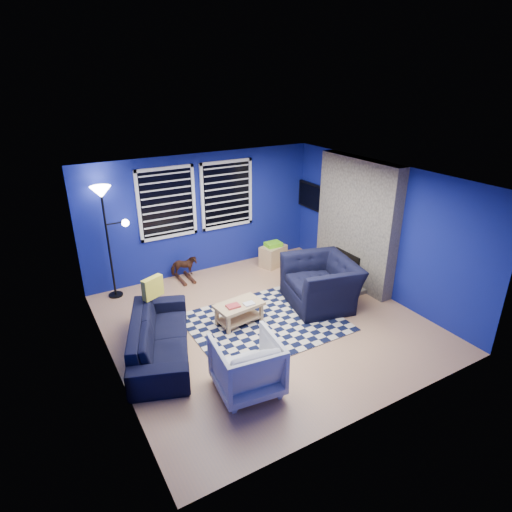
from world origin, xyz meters
The scene contains 18 objects.
floor centered at (0.00, 0.00, 0.00)m, with size 5.00×5.00×0.00m, color tan.
ceiling centered at (0.00, 0.00, 2.50)m, with size 5.00×5.00×0.00m, color white.
wall_back centered at (0.00, 2.50, 1.25)m, with size 5.00×5.00×0.00m, color navy.
wall_left centered at (-2.50, 0.00, 1.25)m, with size 5.00×5.00×0.00m, color navy.
wall_right centered at (2.50, 0.00, 1.25)m, with size 5.00×5.00×0.00m, color navy.
fireplace centered at (2.36, 0.50, 1.20)m, with size 0.65×2.00×2.50m.
window_left centered at (-0.75, 2.46, 1.60)m, with size 1.17×0.06×1.42m.
window_right centered at (0.55, 2.46, 1.60)m, with size 1.17×0.06×1.42m.
tv centered at (2.45, 2.00, 1.40)m, with size 0.07×1.00×0.58m.
rug centered at (0.00, -0.02, 0.01)m, with size 2.50×2.00×0.02m, color black.
sofa centered at (-1.82, 0.03, 0.31)m, with size 0.82×2.10×0.61m, color black.
armchair_big centered at (1.23, 0.06, 0.42)m, with size 1.14×1.30×0.84m, color black.
armchair_bent centered at (-1.07, -1.31, 0.39)m, with size 0.83×0.85×0.78m, color gray.
rocking_horse centered at (-0.58, 2.25, 0.29)m, with size 0.52×0.24×0.44m, color #412115.
coffee_table centered at (-0.39, 0.19, 0.28)m, with size 0.84×0.55×0.40m.
cabinet centered at (1.38, 1.93, 0.24)m, with size 0.63×0.51×0.55m.
floor_lamp centered at (-1.96, 2.25, 1.75)m, with size 0.58×0.36×2.14m.
throw_pillow centered at (-1.67, 0.71, 0.79)m, with size 0.37×0.11×0.35m, color yellow.
Camera 1 is at (-3.27, -5.37, 3.95)m, focal length 30.00 mm.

